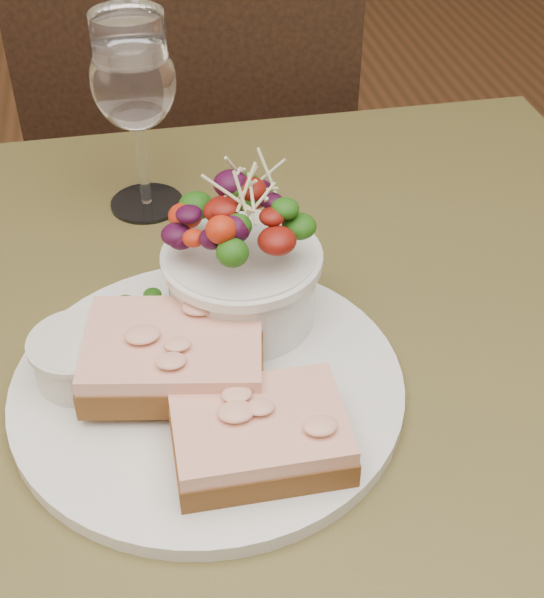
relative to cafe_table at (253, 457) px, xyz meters
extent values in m
cube|color=#4D4721|center=(0.00, 0.00, 0.08)|extent=(0.80, 0.80, 0.04)
cylinder|color=black|center=(0.34, 0.34, -0.29)|extent=(0.05, 0.05, 0.71)
cube|color=black|center=(0.05, 0.70, -0.20)|extent=(0.49, 0.49, 0.04)
cube|color=black|center=(0.01, 0.51, 0.03)|extent=(0.42, 0.12, 0.45)
cube|color=black|center=(0.05, 0.70, -0.42)|extent=(0.42, 0.42, 0.45)
cylinder|color=silver|center=(-0.03, -0.02, 0.11)|extent=(0.29, 0.29, 0.01)
cube|color=#503215|center=(-0.01, -0.09, 0.12)|extent=(0.11, 0.08, 0.02)
cube|color=#FFF7C1|center=(-0.01, -0.09, 0.14)|extent=(0.11, 0.08, 0.01)
cube|color=#503215|center=(-0.06, -0.01, 0.13)|extent=(0.14, 0.11, 0.02)
cube|color=#FFF7C1|center=(-0.06, -0.01, 0.15)|extent=(0.14, 0.11, 0.01)
cylinder|color=silver|center=(-0.12, 0.00, 0.13)|extent=(0.07, 0.07, 0.04)
cylinder|color=olive|center=(-0.12, 0.00, 0.15)|extent=(0.06, 0.06, 0.01)
cylinder|color=silver|center=(0.00, 0.05, 0.14)|extent=(0.11, 0.11, 0.06)
ellipsoid|color=#123409|center=(0.00, 0.05, 0.20)|extent=(0.10, 0.10, 0.06)
ellipsoid|color=#123409|center=(-0.08, 0.07, 0.12)|extent=(0.04, 0.04, 0.01)
sphere|color=maroon|center=(-0.10, 0.06, 0.12)|extent=(0.02, 0.02, 0.02)
cylinder|color=white|center=(-0.06, 0.25, 0.10)|extent=(0.07, 0.07, 0.00)
cylinder|color=white|center=(-0.06, 0.25, 0.15)|extent=(0.01, 0.01, 0.09)
ellipsoid|color=white|center=(-0.06, 0.25, 0.23)|extent=(0.08, 0.08, 0.09)
camera|label=1|loc=(-0.07, -0.45, 0.54)|focal=50.00mm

